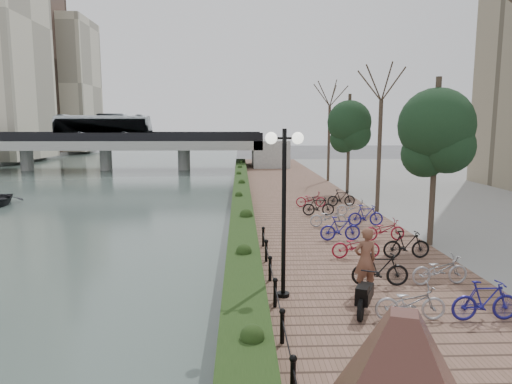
{
  "coord_description": "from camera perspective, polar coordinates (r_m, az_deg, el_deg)",
  "views": [
    {
      "loc": [
        0.5,
        -8.29,
        5.18
      ],
      "look_at": [
        1.27,
        13.43,
        2.0
      ],
      "focal_mm": 32.0,
      "sensor_mm": 36.0,
      "label": 1
    }
  ],
  "objects": [
    {
      "name": "pedestrian",
      "position": [
        13.26,
        13.49,
        -8.3
      ],
      "size": [
        0.77,
        0.59,
        1.88
      ],
      "primitive_type": "imported",
      "rotation": [
        0.0,
        0.0,
        3.36
      ],
      "color": "brown",
      "rests_on": "promenade"
    },
    {
      "name": "bicycle_parking",
      "position": [
        19.2,
        13.11,
        -4.55
      ],
      "size": [
        2.4,
        17.32,
        1.0
      ],
      "color": "#9D9CA0",
      "rests_on": "promenade"
    },
    {
      "name": "chain_fence",
      "position": [
        11.2,
        2.81,
        -14.43
      ],
      "size": [
        0.1,
        14.1,
        0.7
      ],
      "color": "black",
      "rests_on": "promenade"
    },
    {
      "name": "motorcycle",
      "position": [
        12.1,
        13.48,
        -12.35
      ],
      "size": [
        1.03,
        1.52,
        0.92
      ],
      "primitive_type": null,
      "rotation": [
        0.0,
        0.0,
        -0.43
      ],
      "color": "black",
      "rests_on": "promenade"
    },
    {
      "name": "lamppost",
      "position": [
        12.17,
        3.54,
        1.97
      ],
      "size": [
        1.02,
        0.32,
        4.6
      ],
      "color": "black",
      "rests_on": "promenade"
    },
    {
      "name": "river_water",
      "position": [
        37.09,
        -26.72,
        -0.58
      ],
      "size": [
        30.0,
        130.0,
        0.02
      ],
      "primitive_type": "cube",
      "color": "#445550",
      "rests_on": "ground"
    },
    {
      "name": "bridge",
      "position": [
        55.54,
        -18.37,
        6.04
      ],
      "size": [
        36.0,
        10.77,
        6.5
      ],
      "color": "gray",
      "rests_on": "ground"
    },
    {
      "name": "street_trees",
      "position": [
        22.32,
        17.64,
        4.1
      ],
      "size": [
        3.2,
        37.12,
        6.8
      ],
      "color": "#362920",
      "rests_on": "promenade"
    },
    {
      "name": "hedge",
      "position": [
        28.63,
        -1.81,
        -0.48
      ],
      "size": [
        1.1,
        56.0,
        0.6
      ],
      "primitive_type": "cube",
      "color": "#1B3212",
      "rests_on": "promenade"
    },
    {
      "name": "promenade",
      "position": [
        26.49,
        5.59,
        -2.44
      ],
      "size": [
        8.0,
        75.0,
        0.5
      ],
      "primitive_type": "cube",
      "color": "brown",
      "rests_on": "ground"
    }
  ]
}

